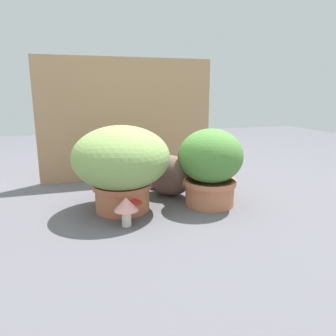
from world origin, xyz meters
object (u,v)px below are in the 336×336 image
(cat, at_px, (172,174))
(mushroom_ornament_red, at_px, (131,200))
(grass_planter, at_px, (121,163))
(leafy_planter, at_px, (210,165))
(mushroom_ornament_pink, at_px, (126,206))

(cat, height_order, mushroom_ornament_red, cat)
(grass_planter, relative_size, leafy_planter, 1.19)
(cat, bearing_deg, grass_planter, -154.77)
(cat, bearing_deg, mushroom_ornament_red, -138.33)
(leafy_planter, xyz_separation_m, cat, (-0.13, 0.19, -0.08))
(leafy_planter, xyz_separation_m, mushroom_ornament_pink, (-0.44, -0.14, -0.11))
(leafy_planter, height_order, mushroom_ornament_pink, leafy_planter)
(leafy_planter, relative_size, mushroom_ornament_pink, 3.01)
(grass_planter, bearing_deg, leafy_planter, -6.94)
(grass_planter, distance_m, mushroom_ornament_pink, 0.24)
(grass_planter, bearing_deg, cat, 25.23)
(cat, bearing_deg, mushroom_ornament_pink, -132.80)
(mushroom_ornament_pink, bearing_deg, grass_planter, 85.37)
(cat, distance_m, mushroom_ornament_red, 0.36)
(grass_planter, xyz_separation_m, mushroom_ornament_red, (0.02, -0.10, -0.15))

